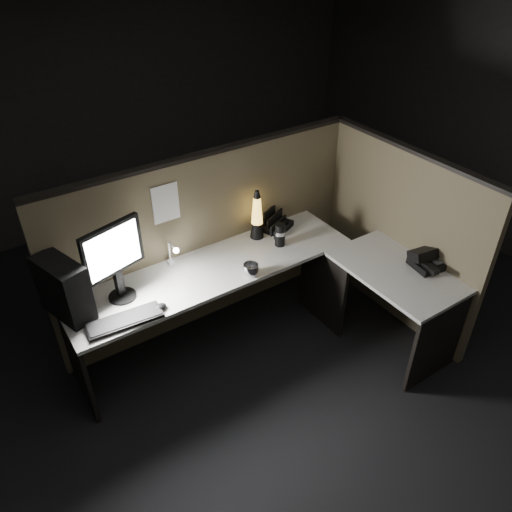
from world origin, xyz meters
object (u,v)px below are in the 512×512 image
pc_tower (64,289)px  lava_lamp (257,218)px  keyboard (125,321)px  desk_phone (427,259)px  monitor (114,255)px

pc_tower → lava_lamp: lava_lamp is taller
keyboard → desk_phone: (2.18, -0.69, 0.05)m
pc_tower → desk_phone: (2.45, -0.98, -0.15)m
desk_phone → keyboard: bearing=171.4°
pc_tower → monitor: monitor is taller
monitor → lava_lamp: monitor is taller
monitor → keyboard: 0.44m
lava_lamp → pc_tower: bearing=-176.9°
keyboard → lava_lamp: 1.38m
pc_tower → lava_lamp: bearing=-13.9°
lava_lamp → desk_phone: size_ratio=1.50×
pc_tower → monitor: size_ratio=0.72×
desk_phone → monitor: bearing=164.3°
monitor → desk_phone: (2.09, -0.96, -0.30)m
monitor → lava_lamp: 1.25m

